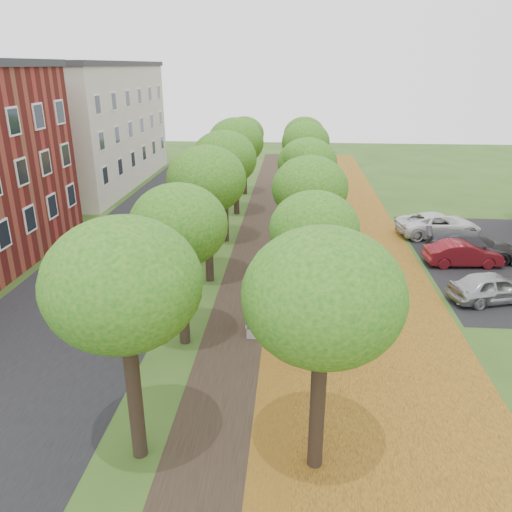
% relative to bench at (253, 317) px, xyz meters
% --- Properties ---
extents(ground, '(120.00, 120.00, 0.00)m').
position_rel_bench_xyz_m(ground, '(-0.35, -7.33, -0.48)').
color(ground, '#2D4C19').
rests_on(ground, ground).
extents(street_asphalt, '(8.00, 70.00, 0.01)m').
position_rel_bench_xyz_m(street_asphalt, '(-7.85, 7.67, -0.48)').
color(street_asphalt, black).
rests_on(street_asphalt, ground).
extents(footpath, '(3.20, 70.00, 0.01)m').
position_rel_bench_xyz_m(footpath, '(-0.35, 7.67, -0.48)').
color(footpath, black).
rests_on(footpath, ground).
extents(leaf_verge, '(7.50, 70.00, 0.01)m').
position_rel_bench_xyz_m(leaf_verge, '(4.65, 7.67, -0.47)').
color(leaf_verge, '#A3711E').
rests_on(leaf_verge, ground).
extents(parking_lot, '(9.00, 16.00, 0.01)m').
position_rel_bench_xyz_m(parking_lot, '(13.15, 8.67, -0.48)').
color(parking_lot, black).
rests_on(parking_lot, ground).
extents(tree_row_west, '(3.53, 33.53, 6.41)m').
position_rel_bench_xyz_m(tree_row_west, '(-2.55, 7.67, 4.39)').
color(tree_row_west, black).
rests_on(tree_row_west, ground).
extents(tree_row_east, '(3.53, 33.53, 6.41)m').
position_rel_bench_xyz_m(tree_row_east, '(2.25, 7.67, 4.39)').
color(tree_row_east, black).
rests_on(tree_row_east, ground).
extents(building_cream, '(10.30, 20.30, 10.40)m').
position_rel_bench_xyz_m(building_cream, '(-17.35, 25.67, 4.73)').
color(building_cream, beige).
rests_on(building_cream, ground).
extents(bench, '(0.60, 1.96, 0.92)m').
position_rel_bench_xyz_m(bench, '(0.00, 0.00, 0.00)').
color(bench, '#273028').
rests_on(bench, ground).
extents(car_silver, '(4.33, 2.65, 1.38)m').
position_rel_bench_xyz_m(car_silver, '(10.65, 3.30, 0.21)').
color(car_silver, '#AAA9AE').
rests_on(car_silver, ground).
extents(car_red, '(4.08, 1.70, 1.31)m').
position_rel_bench_xyz_m(car_red, '(10.65, 7.68, 0.18)').
color(car_red, maroon).
rests_on(car_red, ground).
extents(car_grey, '(5.27, 3.06, 1.44)m').
position_rel_bench_xyz_m(car_grey, '(11.47, 8.93, 0.24)').
color(car_grey, '#2E2F33').
rests_on(car_grey, ground).
extents(car_white, '(5.53, 3.31, 1.44)m').
position_rel_bench_xyz_m(car_white, '(10.65, 12.70, 0.24)').
color(car_white, silver).
rests_on(car_white, ground).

